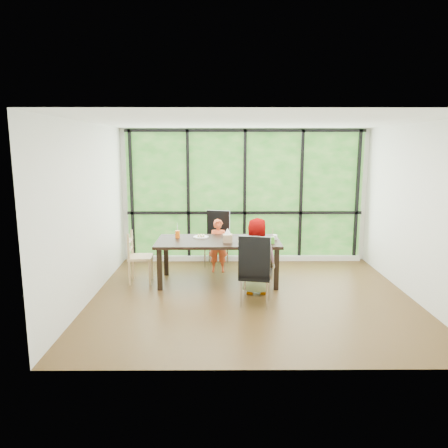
{
  "coord_description": "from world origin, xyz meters",
  "views": [
    {
      "loc": [
        -0.48,
        -6.38,
        2.33
      ],
      "look_at": [
        -0.43,
        0.63,
        1.05
      ],
      "focal_mm": 33.93,
      "sensor_mm": 36.0,
      "label": 1
    }
  ],
  "objects_px": {
    "chair_end_beech": "(141,257)",
    "child_older": "(257,256)",
    "chair_window_leather": "(216,239)",
    "dining_table": "(218,261)",
    "plate_near": "(255,242)",
    "chair_interior_leather": "(256,269)",
    "orange_cup": "(178,234)",
    "tissue_box": "(228,238)",
    "child_toddler": "(218,246)",
    "white_mug": "(275,237)",
    "plate_far": "(201,237)",
    "green_cup": "(273,240)"
  },
  "relations": [
    {
      "from": "chair_end_beech",
      "to": "child_older",
      "type": "bearing_deg",
      "value": -109.23
    },
    {
      "from": "chair_window_leather",
      "to": "dining_table",
      "type": "bearing_deg",
      "value": -75.83
    },
    {
      "from": "chair_window_leather",
      "to": "chair_end_beech",
      "type": "bearing_deg",
      "value": -129.23
    },
    {
      "from": "child_older",
      "to": "plate_near",
      "type": "height_order",
      "value": "child_older"
    },
    {
      "from": "chair_interior_leather",
      "to": "plate_near",
      "type": "xyz_separation_m",
      "value": [
        0.05,
        0.85,
        0.22
      ]
    },
    {
      "from": "orange_cup",
      "to": "tissue_box",
      "type": "height_order",
      "value": "tissue_box"
    },
    {
      "from": "child_toddler",
      "to": "white_mug",
      "type": "bearing_deg",
      "value": -30.01
    },
    {
      "from": "child_toddler",
      "to": "plate_near",
      "type": "height_order",
      "value": "child_toddler"
    },
    {
      "from": "plate_near",
      "to": "orange_cup",
      "type": "relative_size",
      "value": 1.57
    },
    {
      "from": "plate_far",
      "to": "green_cup",
      "type": "height_order",
      "value": "green_cup"
    },
    {
      "from": "chair_end_beech",
      "to": "plate_far",
      "type": "height_order",
      "value": "chair_end_beech"
    },
    {
      "from": "plate_far",
      "to": "orange_cup",
      "type": "xyz_separation_m",
      "value": [
        -0.41,
        -0.03,
        0.06
      ]
    },
    {
      "from": "chair_window_leather",
      "to": "chair_interior_leather",
      "type": "distance_m",
      "value": 2.19
    },
    {
      "from": "dining_table",
      "to": "child_older",
      "type": "relative_size",
      "value": 1.72
    },
    {
      "from": "child_older",
      "to": "white_mug",
      "type": "height_order",
      "value": "child_older"
    },
    {
      "from": "chair_end_beech",
      "to": "white_mug",
      "type": "height_order",
      "value": "chair_end_beech"
    },
    {
      "from": "chair_window_leather",
      "to": "child_toddler",
      "type": "xyz_separation_m",
      "value": [
        0.04,
        -0.43,
        -0.04
      ]
    },
    {
      "from": "plate_far",
      "to": "chair_window_leather",
      "type": "bearing_deg",
      "value": 72.58
    },
    {
      "from": "white_mug",
      "to": "dining_table",
      "type": "bearing_deg",
      "value": -178.4
    },
    {
      "from": "child_older",
      "to": "plate_far",
      "type": "relative_size",
      "value": 4.57
    },
    {
      "from": "plate_far",
      "to": "child_toddler",
      "type": "bearing_deg",
      "value": 52.88
    },
    {
      "from": "chair_interior_leather",
      "to": "green_cup",
      "type": "relative_size",
      "value": 9.74
    },
    {
      "from": "chair_interior_leather",
      "to": "orange_cup",
      "type": "height_order",
      "value": "chair_interior_leather"
    },
    {
      "from": "plate_near",
      "to": "green_cup",
      "type": "height_order",
      "value": "green_cup"
    },
    {
      "from": "chair_interior_leather",
      "to": "chair_end_beech",
      "type": "bearing_deg",
      "value": -16.87
    },
    {
      "from": "dining_table",
      "to": "white_mug",
      "type": "relative_size",
      "value": 25.05
    },
    {
      "from": "chair_window_leather",
      "to": "plate_near",
      "type": "relative_size",
      "value": 5.23
    },
    {
      "from": "chair_end_beech",
      "to": "child_toddler",
      "type": "bearing_deg",
      "value": -68.12
    },
    {
      "from": "plate_far",
      "to": "white_mug",
      "type": "distance_m",
      "value": 1.3
    },
    {
      "from": "dining_table",
      "to": "child_toddler",
      "type": "relative_size",
      "value": 2.11
    },
    {
      "from": "orange_cup",
      "to": "chair_window_leather",
      "type": "bearing_deg",
      "value": 52.06
    },
    {
      "from": "chair_interior_leather",
      "to": "plate_near",
      "type": "height_order",
      "value": "chair_interior_leather"
    },
    {
      "from": "chair_window_leather",
      "to": "orange_cup",
      "type": "xyz_separation_m",
      "value": [
        -0.68,
        -0.87,
        0.28
      ]
    },
    {
      "from": "dining_table",
      "to": "chair_interior_leather",
      "type": "relative_size",
      "value": 1.96
    },
    {
      "from": "chair_interior_leather",
      "to": "green_cup",
      "type": "distance_m",
      "value": 0.9
    },
    {
      "from": "dining_table",
      "to": "child_older",
      "type": "distance_m",
      "value": 0.89
    },
    {
      "from": "orange_cup",
      "to": "plate_far",
      "type": "bearing_deg",
      "value": 4.53
    },
    {
      "from": "child_toddler",
      "to": "plate_near",
      "type": "xyz_separation_m",
      "value": [
        0.61,
        -0.82,
        0.25
      ]
    },
    {
      "from": "chair_window_leather",
      "to": "chair_end_beech",
      "type": "height_order",
      "value": "chair_window_leather"
    },
    {
      "from": "dining_table",
      "to": "plate_far",
      "type": "xyz_separation_m",
      "value": [
        -0.31,
        0.22,
        0.38
      ]
    },
    {
      "from": "chair_window_leather",
      "to": "orange_cup",
      "type": "height_order",
      "value": "chair_window_leather"
    },
    {
      "from": "chair_end_beech",
      "to": "plate_far",
      "type": "relative_size",
      "value": 3.34
    },
    {
      "from": "green_cup",
      "to": "orange_cup",
      "type": "bearing_deg",
      "value": 164.58
    },
    {
      "from": "tissue_box",
      "to": "green_cup",
      "type": "bearing_deg",
      "value": -7.11
    },
    {
      "from": "chair_window_leather",
      "to": "child_older",
      "type": "distance_m",
      "value": 1.76
    },
    {
      "from": "chair_end_beech",
      "to": "plate_near",
      "type": "xyz_separation_m",
      "value": [
        1.96,
        -0.19,
        0.31
      ]
    },
    {
      "from": "plate_far",
      "to": "white_mug",
      "type": "xyz_separation_m",
      "value": [
        1.28,
        -0.19,
        0.03
      ]
    },
    {
      "from": "chair_interior_leather",
      "to": "plate_near",
      "type": "bearing_deg",
      "value": -81.24
    },
    {
      "from": "orange_cup",
      "to": "white_mug",
      "type": "xyz_separation_m",
      "value": [
        1.7,
        -0.16,
        -0.02
      ]
    },
    {
      "from": "orange_cup",
      "to": "tissue_box",
      "type": "xyz_separation_m",
      "value": [
        0.88,
        -0.36,
        0.0
      ]
    }
  ]
}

